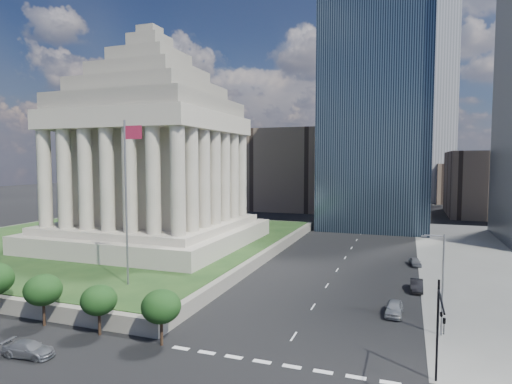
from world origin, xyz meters
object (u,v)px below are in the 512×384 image
at_px(parked_sedan_near, 394,308).
at_px(suv_grey, 29,349).
at_px(traffic_signal_ne, 440,323).
at_px(parked_sedan_far, 415,262).
at_px(flagpole, 127,193).
at_px(parked_sedan_mid, 417,285).
at_px(street_lamp_north, 441,278).
at_px(war_memorial, 152,137).

bearing_deg(parked_sedan_near, suv_grey, -141.93).
height_order(traffic_signal_ne, parked_sedan_far, traffic_signal_ne).
relative_size(flagpole, traffic_signal_ne, 2.50).
height_order(parked_sedan_mid, parked_sedan_far, parked_sedan_mid).
xyz_separation_m(parked_sedan_mid, parked_sedan_far, (0.00, 14.37, -0.07)).
relative_size(suv_grey, parked_sedan_mid, 1.04).
xyz_separation_m(traffic_signal_ne, parked_sedan_near, (-3.50, 15.64, -4.48)).
height_order(flagpole, parked_sedan_far, flagpole).
distance_m(flagpole, street_lamp_north, 35.95).
relative_size(street_lamp_north, parked_sedan_mid, 2.24).
xyz_separation_m(traffic_signal_ne, suv_grey, (-33.14, -5.58, -4.58)).
bearing_deg(war_memorial, street_lamp_north, -25.92).
height_order(flagpole, parked_sedan_near, flagpole).
xyz_separation_m(flagpole, parked_sedan_mid, (33.33, 15.54, -12.38)).
distance_m(parked_sedan_near, parked_sedan_mid, 10.51).
height_order(traffic_signal_ne, parked_sedan_mid, traffic_signal_ne).
bearing_deg(flagpole, parked_sedan_mid, 25.01).
relative_size(parked_sedan_mid, parked_sedan_far, 1.14).
bearing_deg(parked_sedan_mid, traffic_signal_ne, -88.18).
distance_m(suv_grey, parked_sedan_near, 36.45).
bearing_deg(street_lamp_north, war_memorial, 154.08).
bearing_deg(suv_grey, war_memorial, 13.41).
height_order(war_memorial, traffic_signal_ne, war_memorial).
relative_size(suv_grey, parked_sedan_far, 1.19).
bearing_deg(war_memorial, suv_grey, -71.48).
bearing_deg(parked_sedan_mid, street_lamp_north, -83.23).
height_order(suv_grey, parked_sedan_mid, parked_sedan_mid).
height_order(parked_sedan_near, parked_sedan_mid, parked_sedan_near).
bearing_deg(parked_sedan_near, traffic_signal_ne, -74.91).
bearing_deg(parked_sedan_far, parked_sedan_near, -105.68).
bearing_deg(parked_sedan_far, war_memorial, 177.53).
bearing_deg(flagpole, parked_sedan_far, 41.91).
relative_size(flagpole, parked_sedan_mid, 4.49).
bearing_deg(traffic_signal_ne, parked_sedan_far, 91.42).
xyz_separation_m(war_memorial, parked_sedan_near, (43.00, -18.67, -20.63)).
xyz_separation_m(flagpole, traffic_signal_ne, (34.33, -10.30, -7.86)).
distance_m(street_lamp_north, parked_sedan_mid, 15.47).
distance_m(war_memorial, flagpole, 28.16).
bearing_deg(street_lamp_north, parked_sedan_far, 93.62).
height_order(war_memorial, parked_sedan_far, war_memorial).
bearing_deg(street_lamp_north, parked_sedan_near, 134.96).
bearing_deg(war_memorial, parked_sedan_near, -23.46).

